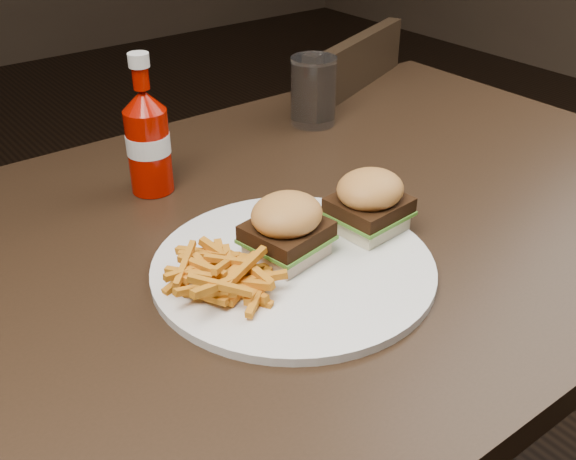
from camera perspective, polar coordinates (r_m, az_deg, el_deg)
dining_table at (r=0.91m, az=2.46°, el=0.54°), size 1.20×0.80×0.04m
chair_far at (r=1.57m, az=-0.80°, el=1.83°), size 0.51×0.51×0.04m
plate at (r=0.78m, az=0.45°, el=-3.14°), size 0.33×0.33×0.01m
sandwich_half_a at (r=0.78m, az=-0.10°, el=-1.54°), size 0.09×0.08×0.02m
sandwich_half_b at (r=0.84m, az=6.78°, el=0.72°), size 0.08×0.08×0.02m
fries_pile at (r=0.73m, az=-4.96°, el=-3.27°), size 0.13×0.13×0.04m
ketchup_bottle at (r=0.95m, az=-11.68°, el=6.55°), size 0.07×0.07×0.12m
tumbler at (r=1.17m, az=2.15°, el=11.55°), size 0.10×0.10×0.12m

